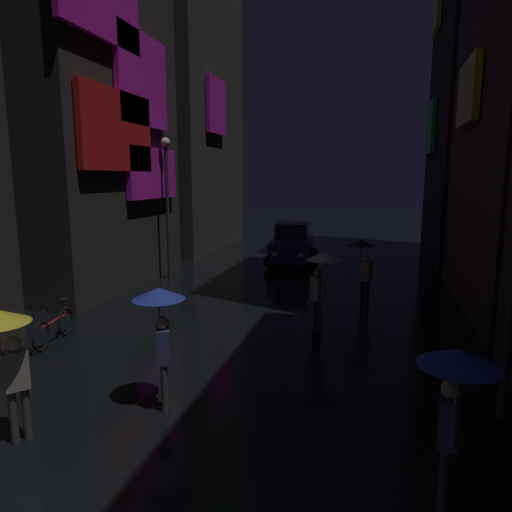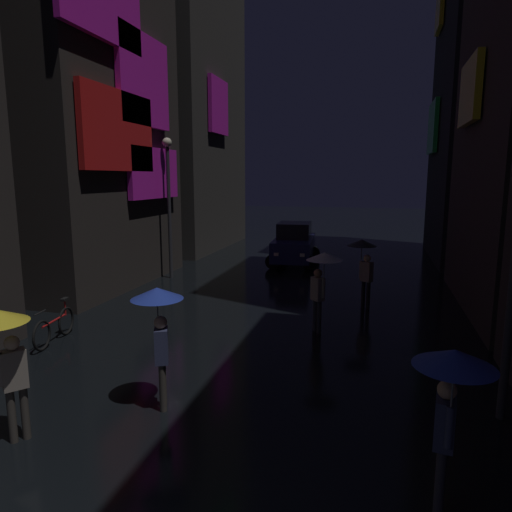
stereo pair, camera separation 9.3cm
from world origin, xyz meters
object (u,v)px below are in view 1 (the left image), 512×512
at_px(pedestrian_far_right_blue, 455,385).
at_px(streetlamp_left_far, 167,192).
at_px(pedestrian_near_crossing_clear, 322,270).
at_px(bicycle_parked_at_storefront, 54,327).
at_px(pedestrian_foreground_left_blue, 160,314).
at_px(car_distant, 292,244).
at_px(pedestrian_midstreet_centre_yellow, 4,339).
at_px(pedestrian_midstreet_left_black, 362,254).

relative_size(pedestrian_far_right_blue, streetlamp_left_far, 0.39).
xyz_separation_m(pedestrian_near_crossing_clear, streetlamp_left_far, (-6.58, 5.03, 1.75)).
height_order(bicycle_parked_at_storefront, streetlamp_left_far, streetlamp_left_far).
bearing_deg(streetlamp_left_far, pedestrian_foreground_left_blue, -65.58).
distance_m(pedestrian_far_right_blue, bicycle_parked_at_storefront, 9.27).
height_order(bicycle_parked_at_storefront, car_distant, car_distant).
height_order(pedestrian_far_right_blue, streetlamp_left_far, streetlamp_left_far).
distance_m(pedestrian_near_crossing_clear, pedestrian_far_right_blue, 6.52).
bearing_deg(pedestrian_near_crossing_clear, pedestrian_midstreet_centre_yellow, -122.18).
bearing_deg(pedestrian_midstreet_left_black, pedestrian_near_crossing_clear, -109.27).
distance_m(car_distant, streetlamp_left_far, 6.47).
height_order(pedestrian_near_crossing_clear, bicycle_parked_at_storefront, pedestrian_near_crossing_clear).
distance_m(bicycle_parked_at_storefront, car_distant, 12.21).
bearing_deg(pedestrian_near_crossing_clear, bicycle_parked_at_storefront, -159.47).
bearing_deg(pedestrian_near_crossing_clear, pedestrian_far_right_blue, -70.54).
bearing_deg(pedestrian_foreground_left_blue, streetlamp_left_far, 114.42).
relative_size(pedestrian_foreground_left_blue, streetlamp_left_far, 0.39).
xyz_separation_m(pedestrian_midstreet_left_black, pedestrian_far_right_blue, (1.24, -8.80, 0.00)).
height_order(pedestrian_foreground_left_blue, pedestrian_midstreet_left_black, same).
height_order(pedestrian_midstreet_centre_yellow, car_distant, pedestrian_midstreet_centre_yellow).
bearing_deg(pedestrian_midstreet_centre_yellow, pedestrian_foreground_left_blue, 45.37).
distance_m(pedestrian_foreground_left_blue, pedestrian_far_right_blue, 4.71).
xyz_separation_m(pedestrian_near_crossing_clear, pedestrian_foreground_left_blue, (-2.24, -4.51, 0.00)).
xyz_separation_m(pedestrian_midstreet_centre_yellow, car_distant, (1.51, 15.46, -0.74)).
height_order(pedestrian_far_right_blue, car_distant, pedestrian_far_right_blue).
bearing_deg(pedestrian_far_right_blue, pedestrian_midstreet_centre_yellow, -179.66).
relative_size(pedestrian_near_crossing_clear, car_distant, 0.50).
bearing_deg(streetlamp_left_far, pedestrian_far_right_blue, -51.94).
height_order(pedestrian_midstreet_centre_yellow, pedestrian_midstreet_left_black, same).
bearing_deg(pedestrian_foreground_left_blue, bicycle_parked_at_storefront, 150.80).
height_order(pedestrian_midstreet_left_black, pedestrian_far_right_blue, same).
xyz_separation_m(pedestrian_midstreet_centre_yellow, bicycle_parked_at_storefront, (-2.29, 3.87, -1.28)).
bearing_deg(car_distant, pedestrian_foreground_left_blue, -89.45).
relative_size(pedestrian_near_crossing_clear, pedestrian_far_right_blue, 1.00).
height_order(car_distant, streetlamp_left_far, streetlamp_left_far).
relative_size(pedestrian_far_right_blue, bicycle_parked_at_storefront, 1.17).
distance_m(pedestrian_near_crossing_clear, streetlamp_left_far, 8.46).
relative_size(pedestrian_midstreet_centre_yellow, bicycle_parked_at_storefront, 1.17).
distance_m(pedestrian_near_crossing_clear, pedestrian_foreground_left_blue, 5.04).
xyz_separation_m(pedestrian_near_crossing_clear, pedestrian_far_right_blue, (2.17, -6.14, 0.00)).
bearing_deg(pedestrian_midstreet_centre_yellow, bicycle_parked_at_storefront, 120.64).
bearing_deg(pedestrian_midstreet_centre_yellow, pedestrian_far_right_blue, 0.34).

